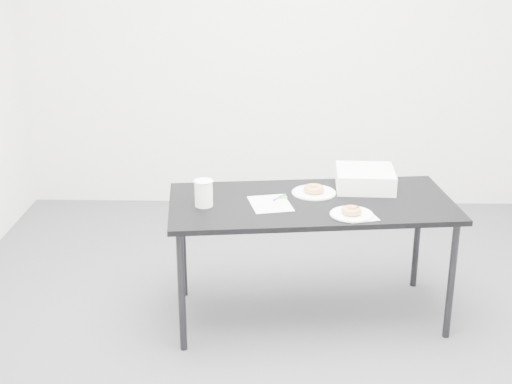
{
  "coord_description": "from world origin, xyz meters",
  "views": [
    {
      "loc": [
        -0.05,
        -3.47,
        2.07
      ],
      "look_at": [
        -0.13,
        0.02,
        0.8
      ],
      "focal_mm": 50.0,
      "sensor_mm": 36.0,
      "label": 1
    }
  ],
  "objects_px": {
    "scorecard": "(270,204)",
    "bakery_box": "(365,179)",
    "donut_near": "(352,211)",
    "coffee_cup": "(204,193)",
    "plate_near": "(352,214)",
    "plate_far": "(314,193)",
    "pen": "(280,197)",
    "table": "(311,210)",
    "donut_far": "(314,189)"
  },
  "relations": [
    {
      "from": "donut_near",
      "to": "coffee_cup",
      "type": "height_order",
      "value": "coffee_cup"
    },
    {
      "from": "scorecard",
      "to": "coffee_cup",
      "type": "relative_size",
      "value": 1.82
    },
    {
      "from": "table",
      "to": "donut_near",
      "type": "distance_m",
      "value": 0.3
    },
    {
      "from": "scorecard",
      "to": "plate_far",
      "type": "xyz_separation_m",
      "value": [
        0.24,
        0.17,
        0.0
      ]
    },
    {
      "from": "table",
      "to": "plate_far",
      "type": "bearing_deg",
      "value": 73.86
    },
    {
      "from": "donut_near",
      "to": "coffee_cup",
      "type": "relative_size",
      "value": 0.73
    },
    {
      "from": "donut_far",
      "to": "coffee_cup",
      "type": "height_order",
      "value": "coffee_cup"
    },
    {
      "from": "pen",
      "to": "donut_near",
      "type": "distance_m",
      "value": 0.44
    },
    {
      "from": "plate_near",
      "to": "plate_far",
      "type": "relative_size",
      "value": 0.91
    },
    {
      "from": "pen",
      "to": "bakery_box",
      "type": "distance_m",
      "value": 0.53
    },
    {
      "from": "pen",
      "to": "plate_near",
      "type": "height_order",
      "value": "pen"
    },
    {
      "from": "plate_near",
      "to": "plate_far",
      "type": "xyz_separation_m",
      "value": [
        -0.18,
        0.33,
        -0.0
      ]
    },
    {
      "from": "pen",
      "to": "coffee_cup",
      "type": "relative_size",
      "value": 0.85
    },
    {
      "from": "coffee_cup",
      "to": "bakery_box",
      "type": "height_order",
      "value": "coffee_cup"
    },
    {
      "from": "scorecard",
      "to": "plate_far",
      "type": "bearing_deg",
      "value": 22.39
    },
    {
      "from": "bakery_box",
      "to": "coffee_cup",
      "type": "bearing_deg",
      "value": -158.27
    },
    {
      "from": "donut_near",
      "to": "donut_far",
      "type": "height_order",
      "value": "donut_far"
    },
    {
      "from": "pen",
      "to": "plate_near",
      "type": "xyz_separation_m",
      "value": [
        0.37,
        -0.24,
        -0.0
      ]
    },
    {
      "from": "table",
      "to": "scorecard",
      "type": "bearing_deg",
      "value": -173.35
    },
    {
      "from": "scorecard",
      "to": "coffee_cup",
      "type": "bearing_deg",
      "value": 173.39
    },
    {
      "from": "scorecard",
      "to": "bakery_box",
      "type": "xyz_separation_m",
      "value": [
        0.54,
        0.28,
        0.05
      ]
    },
    {
      "from": "plate_far",
      "to": "coffee_cup",
      "type": "relative_size",
      "value": 1.71
    },
    {
      "from": "plate_near",
      "to": "pen",
      "type": "bearing_deg",
      "value": 146.69
    },
    {
      "from": "coffee_cup",
      "to": "bakery_box",
      "type": "relative_size",
      "value": 0.45
    },
    {
      "from": "bakery_box",
      "to": "donut_far",
      "type": "bearing_deg",
      "value": -158.16
    },
    {
      "from": "plate_far",
      "to": "bakery_box",
      "type": "relative_size",
      "value": 0.76
    },
    {
      "from": "pen",
      "to": "bakery_box",
      "type": "relative_size",
      "value": 0.38
    },
    {
      "from": "table",
      "to": "bakery_box",
      "type": "height_order",
      "value": "bakery_box"
    },
    {
      "from": "scorecard",
      "to": "plate_far",
      "type": "distance_m",
      "value": 0.3
    },
    {
      "from": "pen",
      "to": "coffee_cup",
      "type": "xyz_separation_m",
      "value": [
        -0.4,
        -0.12,
        0.07
      ]
    },
    {
      "from": "plate_near",
      "to": "bakery_box",
      "type": "bearing_deg",
      "value": 74.76
    },
    {
      "from": "scorecard",
      "to": "pen",
      "type": "relative_size",
      "value": 2.15
    },
    {
      "from": "scorecard",
      "to": "plate_near",
      "type": "height_order",
      "value": "plate_near"
    },
    {
      "from": "scorecard",
      "to": "donut_near",
      "type": "xyz_separation_m",
      "value": [
        0.42,
        -0.16,
        0.03
      ]
    },
    {
      "from": "table",
      "to": "pen",
      "type": "height_order",
      "value": "pen"
    },
    {
      "from": "plate_near",
      "to": "donut_far",
      "type": "relative_size",
      "value": 1.93
    },
    {
      "from": "pen",
      "to": "plate_near",
      "type": "bearing_deg",
      "value": -89.12
    },
    {
      "from": "bakery_box",
      "to": "table",
      "type": "bearing_deg",
      "value": -142.29
    },
    {
      "from": "donut_near",
      "to": "coffee_cup",
      "type": "distance_m",
      "value": 0.78
    },
    {
      "from": "scorecard",
      "to": "donut_near",
      "type": "distance_m",
      "value": 0.45
    },
    {
      "from": "plate_far",
      "to": "scorecard",
      "type": "bearing_deg",
      "value": -144.79
    },
    {
      "from": "plate_near",
      "to": "donut_near",
      "type": "height_order",
      "value": "donut_near"
    },
    {
      "from": "bakery_box",
      "to": "plate_far",
      "type": "bearing_deg",
      "value": -158.16
    },
    {
      "from": "table",
      "to": "donut_near",
      "type": "height_order",
      "value": "donut_near"
    },
    {
      "from": "donut_far",
      "to": "coffee_cup",
      "type": "bearing_deg",
      "value": -160.63
    },
    {
      "from": "scorecard",
      "to": "bakery_box",
      "type": "distance_m",
      "value": 0.61
    },
    {
      "from": "plate_near",
      "to": "donut_near",
      "type": "relative_size",
      "value": 2.13
    },
    {
      "from": "donut_near",
      "to": "plate_near",
      "type": "bearing_deg",
      "value": 90.0
    },
    {
      "from": "plate_near",
      "to": "plate_far",
      "type": "distance_m",
      "value": 0.37
    },
    {
      "from": "donut_far",
      "to": "scorecard",
      "type": "bearing_deg",
      "value": -144.79
    }
  ]
}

